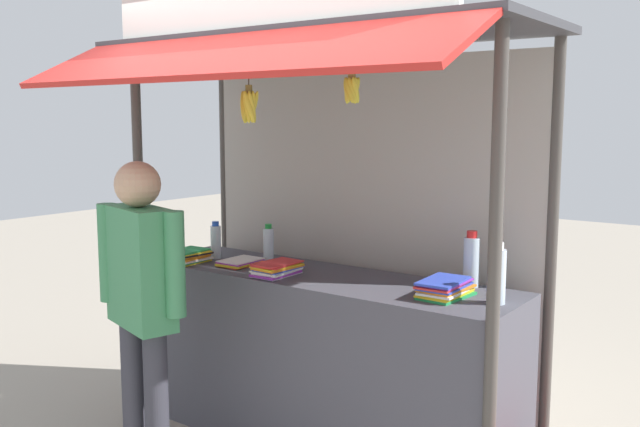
% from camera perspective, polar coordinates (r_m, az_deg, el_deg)
% --- Properties ---
extents(stall_counter, '(2.30, 0.63, 0.99)m').
position_cam_1_polar(stall_counter, '(4.10, 0.00, -11.77)').
color(stall_counter, '#4C4C56').
rests_on(stall_counter, ground).
extents(stall_structure, '(2.50, 1.49, 2.65)m').
position_cam_1_polar(stall_structure, '(3.96, 0.91, 3.95)').
color(stall_structure, '#4C4742').
rests_on(stall_structure, ground).
extents(water_bottle_right, '(0.08, 0.08, 0.30)m').
position_cam_1_polar(water_bottle_right, '(3.74, 12.19, -3.78)').
color(water_bottle_right, silver).
rests_on(water_bottle_right, stall_counter).
extents(water_bottle_front_right, '(0.06, 0.06, 0.23)m').
position_cam_1_polar(water_bottle_front_right, '(4.34, -4.20, -2.46)').
color(water_bottle_front_right, silver).
rests_on(water_bottle_front_right, stall_counter).
extents(water_bottle_far_right, '(0.07, 0.07, 0.23)m').
position_cam_1_polar(water_bottle_far_right, '(4.46, -8.47, -2.23)').
color(water_bottle_far_right, silver).
rests_on(water_bottle_far_right, stall_counter).
extents(water_bottle_center, '(0.08, 0.08, 0.30)m').
position_cam_1_polar(water_bottle_center, '(3.44, 14.20, -4.86)').
color(water_bottle_center, silver).
rests_on(water_bottle_center, stall_counter).
extents(magazine_stack_left, '(0.21, 0.26, 0.08)m').
position_cam_1_polar(magazine_stack_left, '(4.37, -10.63, -3.42)').
color(magazine_stack_left, yellow).
rests_on(magazine_stack_left, stall_counter).
extents(magazine_stack_rear_center, '(0.20, 0.29, 0.08)m').
position_cam_1_polar(magazine_stack_rear_center, '(3.95, -3.51, -4.51)').
color(magazine_stack_rear_center, white).
rests_on(magazine_stack_rear_center, stall_counter).
extents(magazine_stack_back_left, '(0.22, 0.32, 0.09)m').
position_cam_1_polar(magazine_stack_back_left, '(3.53, 10.10, -6.00)').
color(magazine_stack_back_left, green).
rests_on(magazine_stack_back_left, stall_counter).
extents(magazine_stack_mid_right, '(0.19, 0.27, 0.03)m').
position_cam_1_polar(magazine_stack_mid_right, '(4.25, -6.51, -3.96)').
color(magazine_stack_mid_right, red).
rests_on(magazine_stack_mid_right, stall_counter).
extents(banana_bunch_leftmost, '(0.10, 0.11, 0.33)m').
position_cam_1_polar(banana_bunch_leftmost, '(3.63, -5.79, 8.69)').
color(banana_bunch_leftmost, '#332D23').
extents(banana_bunch_rightmost, '(0.09, 0.09, 0.25)m').
position_cam_1_polar(banana_bunch_rightmost, '(3.25, 2.58, 10.04)').
color(banana_bunch_rightmost, '#332D23').
extents(vendor_person, '(0.62, 0.32, 1.65)m').
position_cam_1_polar(vendor_person, '(3.77, -14.33, -5.84)').
color(vendor_person, '#383842').
rests_on(vendor_person, ground).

